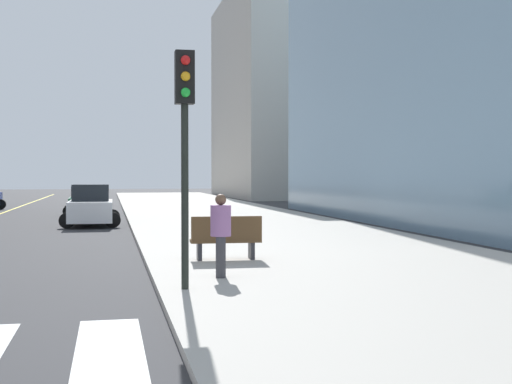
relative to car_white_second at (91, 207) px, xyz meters
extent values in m
cube|color=#B2ADA3|center=(6.70, -7.25, -0.80)|extent=(10.00, 120.00, 0.15)
cube|color=silver|center=(0.80, -23.25, -0.87)|extent=(0.90, 4.00, 0.01)
cube|color=yellow|center=(-5.50, 12.75, -0.87)|extent=(0.16, 80.00, 0.01)
cube|color=#B2ADA3|center=(21.85, 38.90, 9.67)|extent=(18.00, 24.00, 21.10)
cylinder|color=black|center=(-6.24, 16.47, -0.54)|extent=(0.70, 0.26, 0.69)
cube|color=silver|center=(0.00, -0.06, -0.19)|extent=(1.92, 4.22, 0.90)
cube|color=#1E2328|center=(0.00, 0.19, 0.62)|extent=(1.61, 2.11, 0.76)
cylinder|color=black|center=(-0.98, -1.36, -0.54)|extent=(0.68, 0.22, 0.68)
cylinder|color=black|center=(0.97, -1.37, -0.54)|extent=(0.68, 0.22, 0.68)
cylinder|color=black|center=(-0.97, 1.25, -0.54)|extent=(0.68, 0.22, 0.68)
cylinder|color=black|center=(0.98, 1.24, -0.54)|extent=(0.68, 0.22, 0.68)
cube|color=#236B42|center=(-0.57, 8.53, -0.27)|extent=(1.79, 3.78, 0.80)
cube|color=#1E2328|center=(-0.57, 8.75, 0.45)|extent=(1.47, 1.90, 0.68)
cylinder|color=black|center=(-1.40, 7.35, -0.58)|extent=(0.61, 0.21, 0.60)
cylinder|color=black|center=(0.33, 7.39, -0.58)|extent=(0.61, 0.21, 0.60)
cylinder|color=black|center=(-1.46, 9.66, -0.58)|extent=(0.61, 0.21, 0.60)
cylinder|color=black|center=(0.27, 9.71, -0.58)|extent=(0.61, 0.21, 0.60)
cylinder|color=black|center=(2.21, -19.33, 1.02)|extent=(0.14, 0.14, 3.51)
cube|color=black|center=(2.21, -19.33, 3.28)|extent=(0.36, 0.28, 1.00)
sphere|color=red|center=(2.21, -19.50, 3.58)|extent=(0.18, 0.18, 0.18)
sphere|color=orange|center=(2.21, -19.50, 3.28)|extent=(0.18, 0.18, 0.18)
sphere|color=green|center=(2.21, -19.50, 2.98)|extent=(0.18, 0.18, 0.18)
cube|color=brown|center=(3.73, -14.87, -0.25)|extent=(1.82, 0.62, 0.08)
cube|color=brown|center=(3.72, -15.11, 0.09)|extent=(1.80, 0.12, 0.60)
cube|color=#2D2D33|center=(3.05, -14.84, -0.51)|extent=(0.12, 0.48, 0.44)
cube|color=#2D2D33|center=(4.40, -14.89, -0.51)|extent=(0.12, 0.48, 0.44)
cylinder|color=#38383D|center=(3.10, -18.03, -0.29)|extent=(0.20, 0.20, 0.87)
cylinder|color=#38383D|center=(3.14, -17.85, -0.29)|extent=(0.20, 0.20, 0.87)
cylinder|color=#99669E|center=(3.12, -17.94, 0.47)|extent=(0.44, 0.44, 0.65)
sphere|color=brown|center=(3.12, -17.94, 0.92)|extent=(0.24, 0.24, 0.24)
camera|label=1|loc=(0.80, -32.64, 1.45)|focal=49.39mm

